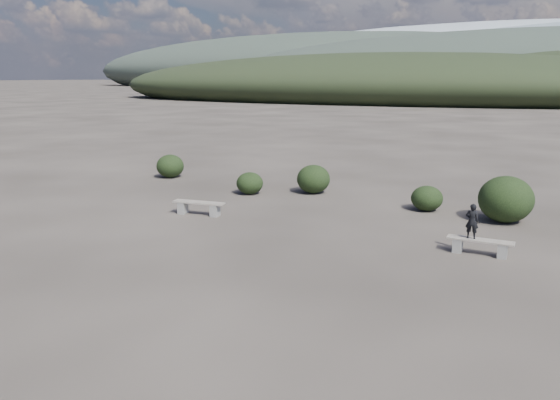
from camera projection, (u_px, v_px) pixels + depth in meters
The scene contains 10 objects.
ground at pixel (240, 284), 11.90m from camera, with size 1200.00×1200.00×0.00m, color #2D2723.
bench_left at pixel (199, 207), 17.83m from camera, with size 1.79×0.61×0.44m.
bench_right at pixel (480, 245), 13.82m from camera, with size 1.62×0.35×0.41m.
seated_person at pixel (472, 221), 13.79m from camera, with size 0.33×0.22×0.90m, color black.
shrub_a at pixel (250, 183), 20.97m from camera, with size 1.03×1.03×0.84m, color black.
shrub_b at pixel (313, 179), 21.11m from camera, with size 1.29×1.29×1.10m, color black.
shrub_c at pixel (427, 198), 18.36m from camera, with size 1.06×1.06×0.85m, color black.
shrub_d at pixel (506, 199), 16.85m from camera, with size 1.66×1.66×1.45m, color black.
shrub_f at pixel (170, 166), 24.39m from camera, with size 1.22×1.22×1.03m, color black.
mountain_ridges at pixel (532, 65), 308.94m from camera, with size 500.00×400.00×56.00m.
Camera 1 is at (5.76, -9.64, 4.43)m, focal length 35.00 mm.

